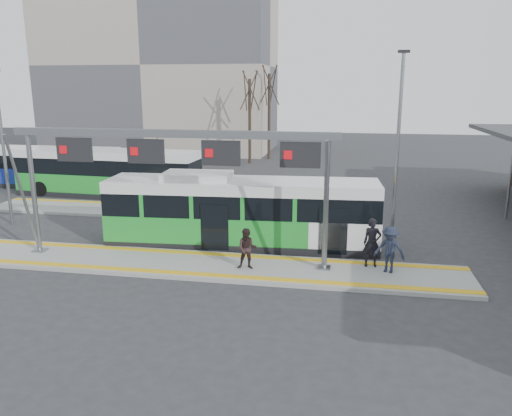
{
  "coord_description": "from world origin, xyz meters",
  "views": [
    {
      "loc": [
        6.09,
        -17.94,
        6.96
      ],
      "look_at": [
        2.37,
        3.0,
        1.75
      ],
      "focal_mm": 35.0,
      "sensor_mm": 36.0,
      "label": 1
    }
  ],
  "objects": [
    {
      "name": "ground",
      "position": [
        0.0,
        0.0,
        0.0
      ],
      "size": [
        120.0,
        120.0,
        0.0
      ],
      "primitive_type": "plane",
      "color": "#2D2D30",
      "rests_on": "ground"
    },
    {
      "name": "tree_mid",
      "position": [
        -1.19,
        30.15,
        6.97
      ],
      "size": [
        1.4,
        1.4,
        9.19
      ],
      "color": "#382B21",
      "rests_on": "ground"
    },
    {
      "name": "tree_left",
      "position": [
        -2.52,
        27.18,
        6.51
      ],
      "size": [
        1.4,
        1.4,
        8.59
      ],
      "color": "#382B21",
      "rests_on": "ground"
    },
    {
      "name": "tactile_second",
      "position": [
        -4.0,
        9.15,
        0.16
      ],
      "size": [
        20.0,
        0.35,
        0.02
      ],
      "color": "gold",
      "rests_on": "platform_second"
    },
    {
      "name": "tactile_main",
      "position": [
        0.0,
        0.0,
        0.16
      ],
      "size": [
        22.0,
        2.65,
        0.02
      ],
      "color": "gold",
      "rests_on": "platform_main"
    },
    {
      "name": "platform_second",
      "position": [
        -4.0,
        8.0,
        0.07
      ],
      "size": [
        20.0,
        3.0,
        0.15
      ],
      "primitive_type": "cube",
      "color": "gray",
      "rests_on": "ground"
    },
    {
      "name": "bg_bus_blue",
      "position": [
        -14.83,
        13.87,
        1.37
      ],
      "size": [
        10.65,
        2.55,
        2.77
      ],
      "rotation": [
        0.0,
        0.0,
        0.02
      ],
      "color": "black",
      "rests_on": "ground"
    },
    {
      "name": "passenger_c",
      "position": [
        7.9,
        0.33,
        1.04
      ],
      "size": [
        1.3,
        0.99,
        1.78
      ],
      "primitive_type": "imported",
      "rotation": [
        0.0,
        0.0,
        -0.32
      ],
      "color": "#1B2132",
      "rests_on": "platform_main"
    },
    {
      "name": "hero_bus",
      "position": [
        1.69,
        3.03,
        1.5
      ],
      "size": [
        12.02,
        3.23,
        3.27
      ],
      "rotation": [
        0.0,
        0.0,
        0.06
      ],
      "color": "black",
      "rests_on": "ground"
    },
    {
      "name": "tree_far",
      "position": [
        -19.17,
        31.12,
        5.98
      ],
      "size": [
        1.4,
        1.4,
        7.88
      ],
      "color": "#382B21",
      "rests_on": "ground"
    },
    {
      "name": "platform_main",
      "position": [
        0.0,
        0.0,
        0.07
      ],
      "size": [
        22.0,
        3.0,
        0.15
      ],
      "primitive_type": "cube",
      "color": "gray",
      "rests_on": "ground"
    },
    {
      "name": "passenger_b",
      "position": [
        2.6,
        -0.24,
        0.94
      ],
      "size": [
        0.84,
        0.69,
        1.59
      ],
      "primitive_type": "imported",
      "rotation": [
        0.0,
        0.0,
        0.12
      ],
      "color": "black",
      "rests_on": "platform_main"
    },
    {
      "name": "apartment_block",
      "position": [
        -14.0,
        36.0,
        9.21
      ],
      "size": [
        24.5,
        12.5,
        18.4
      ],
      "color": "#A79A8B",
      "rests_on": "ground"
    },
    {
      "name": "lamp_east",
      "position": [
        8.43,
        5.22,
        4.48
      ],
      "size": [
        0.5,
        0.25,
        8.47
      ],
      "color": "slate",
      "rests_on": "ground"
    },
    {
      "name": "gantry",
      "position": [
        -0.35,
        0.25,
        4.3
      ],
      "size": [
        13.0,
        1.68,
        5.2
      ],
      "color": "slate",
      "rests_on": "platform_main"
    },
    {
      "name": "bg_bus_green",
      "position": [
        -8.88,
        11.63,
        1.48
      ],
      "size": [
        12.13,
        3.26,
        3.0
      ],
      "rotation": [
        0.0,
        0.0,
        -0.06
      ],
      "color": "black",
      "rests_on": "ground"
    },
    {
      "name": "passenger_a",
      "position": [
        7.29,
        0.86,
        1.1
      ],
      "size": [
        0.75,
        0.55,
        1.91
      ],
      "primitive_type": "imported",
      "rotation": [
        0.0,
        0.0,
        0.14
      ],
      "color": "black",
      "rests_on": "platform_main"
    },
    {
      "name": "lamp_west",
      "position": [
        -10.68,
        4.32,
        4.13
      ],
      "size": [
        0.5,
        0.25,
        7.77
      ],
      "color": "slate",
      "rests_on": "ground"
    }
  ]
}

